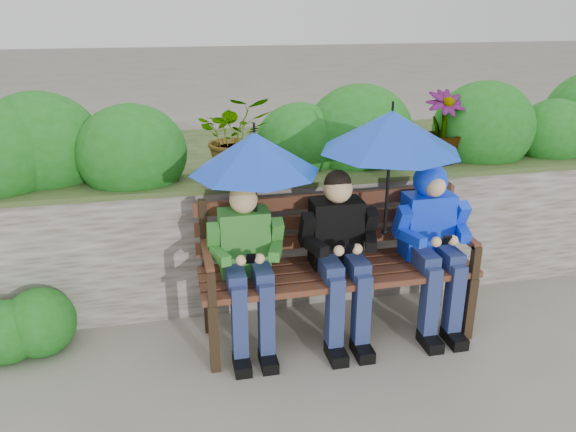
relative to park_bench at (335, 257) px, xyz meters
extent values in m
plane|color=#686857|center=(-0.36, -0.17, -0.58)|extent=(60.00, 60.00, 0.00)
cube|color=#5C5449|center=(-0.36, 0.58, -0.08)|extent=(8.00, 0.40, 1.00)
cube|color=#253418|center=(-0.36, 0.58, 0.43)|extent=(8.00, 0.42, 0.04)
cube|color=#253418|center=(-0.36, 1.78, -0.10)|extent=(8.00, 2.00, 0.96)
ellipsoid|color=#165710|center=(-1.37, 0.69, 0.66)|extent=(0.81, 0.65, 0.73)
ellipsoid|color=#165710|center=(-0.06, 0.86, 0.63)|extent=(0.72, 0.57, 0.65)
ellipsoid|color=#165710|center=(0.44, 0.85, 0.69)|extent=(0.90, 0.72, 0.81)
ellipsoid|color=#165710|center=(1.55, 0.81, 0.69)|extent=(0.90, 0.72, 0.81)
ellipsoid|color=#165710|center=(2.20, 0.76, 0.62)|extent=(0.68, 0.54, 0.61)
ellipsoid|color=#165710|center=(-2.03, 0.88, 0.69)|extent=(0.92, 0.73, 0.82)
sphere|color=pink|center=(-2.05, 0.68, 0.57)|extent=(0.14, 0.14, 0.14)
sphere|color=pink|center=(-0.29, 0.68, 0.57)|extent=(0.14, 0.14, 0.14)
imported|color=#165710|center=(-0.60, 0.68, 0.76)|extent=(0.55, 0.48, 0.62)
imported|color=#165710|center=(1.09, 0.68, 0.74)|extent=(0.33, 0.33, 0.59)
sphere|color=#165710|center=(-2.06, 0.18, -0.38)|extent=(0.49, 0.49, 0.49)
sphere|color=#165710|center=(-2.27, 0.13, -0.39)|extent=(0.44, 0.44, 0.44)
cube|color=black|center=(-0.91, -0.33, -0.34)|extent=(0.06, 0.06, 0.48)
cube|color=black|center=(-0.91, 0.15, -0.34)|extent=(0.06, 0.06, 0.48)
cube|color=black|center=(0.91, -0.33, -0.34)|extent=(0.06, 0.06, 0.48)
cube|color=black|center=(0.91, 0.15, -0.34)|extent=(0.06, 0.06, 0.48)
cube|color=#522E20|center=(0.00, -0.30, -0.08)|extent=(1.94, 0.11, 0.04)
cube|color=#522E20|center=(0.00, -0.16, -0.08)|extent=(1.94, 0.11, 0.04)
cube|color=#522E20|center=(0.00, -0.01, -0.08)|extent=(1.94, 0.11, 0.04)
cube|color=#522E20|center=(0.00, 0.13, -0.08)|extent=(1.94, 0.11, 0.04)
cube|color=black|center=(-0.91, 0.17, 0.17)|extent=(0.05, 0.05, 0.54)
cube|color=#522E20|center=(-0.91, -0.09, 0.14)|extent=(0.05, 0.50, 0.04)
cube|color=black|center=(-0.91, -0.33, 0.02)|extent=(0.05, 0.05, 0.24)
cube|color=black|center=(0.91, 0.17, 0.17)|extent=(0.05, 0.05, 0.54)
cube|color=#522E20|center=(0.91, -0.09, 0.14)|extent=(0.05, 0.50, 0.04)
cube|color=black|center=(0.91, -0.33, 0.02)|extent=(0.05, 0.05, 0.24)
cube|color=#522E20|center=(0.00, 0.18, 0.06)|extent=(1.94, 0.04, 0.10)
cube|color=#522E20|center=(0.00, 0.18, 0.22)|extent=(1.94, 0.04, 0.10)
cube|color=#522E20|center=(0.00, 0.18, 0.37)|extent=(1.94, 0.04, 0.10)
cube|color=#257B23|center=(-0.65, 0.01, 0.17)|extent=(0.34, 0.20, 0.45)
sphere|color=#DFB57C|center=(-0.65, -0.01, 0.48)|extent=(0.19, 0.19, 0.19)
sphere|color=olive|center=(-0.65, 0.00, 0.52)|extent=(0.18, 0.18, 0.18)
cube|color=navy|center=(-0.73, -0.15, 0.01)|extent=(0.12, 0.32, 0.12)
cube|color=navy|center=(-0.73, -0.31, -0.29)|extent=(0.10, 0.11, 0.59)
cube|color=black|center=(-0.73, -0.37, -0.54)|extent=(0.11, 0.22, 0.08)
cube|color=navy|center=(-0.56, -0.15, 0.01)|extent=(0.12, 0.32, 0.12)
cube|color=navy|center=(-0.56, -0.31, -0.29)|extent=(0.10, 0.11, 0.59)
cube|color=black|center=(-0.56, -0.37, -0.54)|extent=(0.11, 0.22, 0.08)
cube|color=#257B23|center=(-0.86, -0.04, 0.23)|extent=(0.08, 0.18, 0.25)
cube|color=#257B23|center=(-0.83, -0.17, 0.16)|extent=(0.13, 0.21, 0.07)
sphere|color=#DFB57C|center=(-0.70, -0.26, 0.16)|extent=(0.07, 0.07, 0.07)
cube|color=#257B23|center=(-0.43, -0.04, 0.23)|extent=(0.08, 0.18, 0.25)
cube|color=#257B23|center=(-0.46, -0.17, 0.16)|extent=(0.13, 0.21, 0.07)
sphere|color=#DFB57C|center=(-0.59, -0.26, 0.16)|extent=(0.07, 0.07, 0.07)
cube|color=black|center=(-0.65, -0.27, 0.17)|extent=(0.06, 0.07, 0.09)
cube|color=black|center=(0.00, 0.01, 0.19)|extent=(0.35, 0.21, 0.48)
sphere|color=#DFB57C|center=(0.00, -0.01, 0.51)|extent=(0.20, 0.20, 0.20)
sphere|color=black|center=(0.00, 0.00, 0.55)|extent=(0.19, 0.19, 0.19)
cube|color=navy|center=(-0.09, -0.16, 0.01)|extent=(0.12, 0.33, 0.12)
cube|color=navy|center=(-0.09, -0.32, -0.29)|extent=(0.10, 0.11, 0.59)
cube|color=black|center=(-0.09, -0.39, -0.54)|extent=(0.11, 0.23, 0.08)
cube|color=navy|center=(0.10, -0.16, 0.01)|extent=(0.12, 0.33, 0.12)
cube|color=navy|center=(0.10, -0.32, -0.29)|extent=(0.10, 0.11, 0.59)
cube|color=black|center=(0.10, -0.39, -0.54)|extent=(0.11, 0.23, 0.08)
cube|color=black|center=(-0.22, -0.04, 0.25)|extent=(0.08, 0.19, 0.27)
cube|color=black|center=(-0.19, -0.18, 0.17)|extent=(0.13, 0.22, 0.07)
sphere|color=#DFB57C|center=(-0.06, -0.27, 0.17)|extent=(0.07, 0.07, 0.07)
cube|color=black|center=(0.23, -0.04, 0.25)|extent=(0.08, 0.19, 0.27)
cube|color=black|center=(0.19, -0.18, 0.17)|extent=(0.13, 0.22, 0.07)
sphere|color=#DFB57C|center=(0.06, -0.27, 0.17)|extent=(0.07, 0.07, 0.07)
cube|color=black|center=(0.00, -0.28, 0.19)|extent=(0.06, 0.07, 0.09)
cube|color=#0D13D8|center=(0.69, 0.01, 0.18)|extent=(0.35, 0.21, 0.47)
sphere|color=#DFB57C|center=(0.69, -0.01, 0.51)|extent=(0.20, 0.20, 0.20)
sphere|color=#0D13D8|center=(0.69, 0.02, 0.52)|extent=(0.24, 0.24, 0.24)
sphere|color=#DFB57C|center=(0.69, -0.06, 0.50)|extent=(0.15, 0.15, 0.15)
cube|color=navy|center=(0.60, -0.16, 0.01)|extent=(0.12, 0.33, 0.12)
cube|color=navy|center=(0.60, -0.32, -0.29)|extent=(0.10, 0.11, 0.59)
cube|color=black|center=(0.60, -0.38, -0.54)|extent=(0.11, 0.23, 0.08)
cube|color=navy|center=(0.79, -0.16, 0.01)|extent=(0.12, 0.33, 0.12)
cube|color=navy|center=(0.79, -0.32, -0.29)|extent=(0.10, 0.11, 0.59)
cube|color=black|center=(0.79, -0.38, -0.54)|extent=(0.11, 0.23, 0.08)
cube|color=#0D13D8|center=(0.47, -0.04, 0.24)|extent=(0.08, 0.19, 0.26)
cube|color=#0D13D8|center=(0.50, -0.18, 0.17)|extent=(0.13, 0.22, 0.07)
sphere|color=#DFB57C|center=(0.63, -0.27, 0.17)|extent=(0.07, 0.07, 0.07)
cube|color=#0D13D8|center=(0.91, -0.04, 0.24)|extent=(0.08, 0.19, 0.26)
cube|color=#0D13D8|center=(0.88, -0.18, 0.17)|extent=(0.13, 0.22, 0.07)
sphere|color=#DFB57C|center=(0.75, -0.27, 0.17)|extent=(0.07, 0.07, 0.07)
cube|color=black|center=(0.69, -0.28, 0.18)|extent=(0.06, 0.07, 0.09)
cone|color=#113BC3|center=(-0.57, -0.03, 0.80)|extent=(0.85, 0.85, 0.26)
cylinder|color=black|center=(-0.57, -0.03, 0.96)|extent=(0.02, 0.02, 0.06)
cylinder|color=black|center=(-0.57, -0.03, 0.49)|extent=(0.02, 0.02, 0.61)
sphere|color=black|center=(-0.57, -0.03, 0.19)|extent=(0.04, 0.04, 0.04)
cone|color=#113BC3|center=(0.32, -0.10, 0.91)|extent=(0.95, 0.95, 0.27)
cylinder|color=black|center=(0.32, -0.10, 1.08)|extent=(0.02, 0.02, 0.06)
cylinder|color=black|center=(0.32, -0.10, 0.56)|extent=(0.02, 0.02, 0.71)
sphere|color=black|center=(0.32, -0.10, 0.21)|extent=(0.04, 0.04, 0.04)
camera|label=1|loc=(-1.10, -3.47, 1.69)|focal=35.00mm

